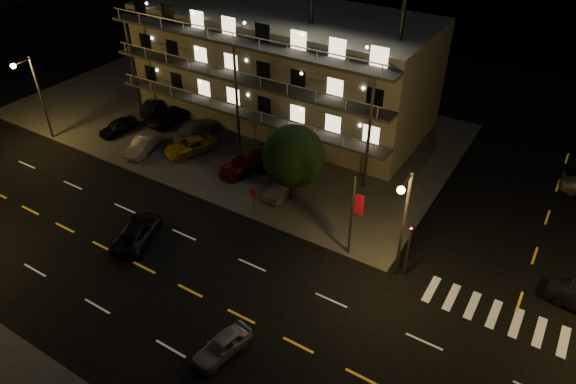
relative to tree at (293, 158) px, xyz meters
The scene contains 21 objects.
ground 12.60m from the tree, 82.36° to the right, with size 140.00×140.00×0.00m, color black.
curb_nw 15.29m from the tree, 146.83° to the left, with size 44.00×24.00×0.15m, color #373634.
motel 14.69m from the tree, 124.85° to the left, with size 28.00×13.80×18.10m.
streetlight_nw 24.75m from the tree, behind, with size 0.44×1.92×8.00m.
streetlight_nc 10.90m from the tree, 21.40° to the right, with size 0.44×1.92×8.00m.
signal_nw 11.20m from the tree, 17.76° to the right, with size 0.20×0.27×4.60m.
banner_north 7.55m from the tree, 27.59° to the right, with size 0.83×0.16×6.40m.
stop_sign 4.19m from the tree, 112.92° to the right, with size 0.91×0.11×2.61m.
tree is the anchor object (origin of this frame).
lot_car_0 19.99m from the tree, behind, with size 1.55×3.85×1.31m, color black.
lot_car_1 15.45m from the tree, behind, with size 1.49×4.28×1.41m, color gray.
lot_car_2 11.88m from the tree, behind, with size 2.17×4.71×1.31m, color gold.
lot_car_3 6.35m from the tree, 166.84° to the left, with size 2.02×4.98×1.44m, color #510F0B.
lot_car_4 3.16m from the tree, behind, with size 1.64×4.08×1.39m, color gray.
lot_car_5 20.84m from the tree, 164.73° to the left, with size 1.42×4.07×1.34m, color black.
lot_car_6 17.94m from the tree, 164.96° to the left, with size 2.34×5.07×1.41m, color black.
lot_car_7 13.79m from the tree, 164.18° to the left, with size 2.07×5.09×1.48m, color gray.
lot_car_8 6.26m from the tree, 139.50° to the left, with size 1.71×4.25×1.45m, color black.
lot_car_9 5.78m from the tree, 113.08° to the left, with size 1.35×3.87×1.28m, color #510F0B.
road_car_east 15.50m from the tree, 73.62° to the right, with size 1.48×3.67×1.25m, color gray.
road_car_west 12.48m from the tree, 124.27° to the right, with size 2.27×4.93×1.37m, color black.
Camera 1 is at (15.36, -16.23, 23.93)m, focal length 32.00 mm.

